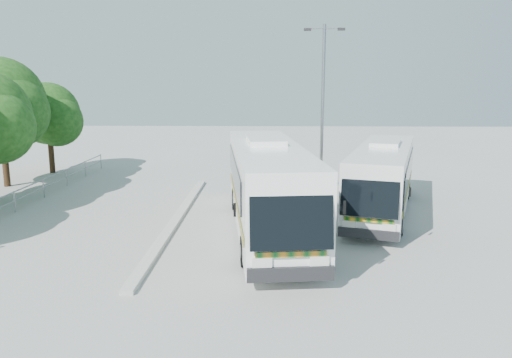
{
  "coord_description": "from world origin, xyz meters",
  "views": [
    {
      "loc": [
        1.68,
        -19.0,
        5.86
      ],
      "look_at": [
        1.14,
        2.06,
        1.8
      ],
      "focal_mm": 35.0,
      "sensor_mm": 36.0,
      "label": 1
    }
  ],
  "objects_px": {
    "tree_far_e": "(49,114)",
    "tree_far_d": "(1,102)",
    "coach_main": "(268,184)",
    "coach_adjacent": "(383,176)",
    "lamppost": "(323,100)"
  },
  "relations": [
    {
      "from": "coach_adjacent",
      "to": "lamppost",
      "type": "xyz_separation_m",
      "value": [
        -2.29,
        5.05,
        3.27
      ]
    },
    {
      "from": "coach_adjacent",
      "to": "tree_far_e",
      "type": "bearing_deg",
      "value": 170.91
    },
    {
      "from": "coach_main",
      "to": "lamppost",
      "type": "bearing_deg",
      "value": 63.81
    },
    {
      "from": "tree_far_d",
      "to": "tree_far_e",
      "type": "xyz_separation_m",
      "value": [
        0.68,
        4.5,
        -0.93
      ]
    },
    {
      "from": "tree_far_e",
      "to": "lamppost",
      "type": "relative_size",
      "value": 0.66
    },
    {
      "from": "tree_far_e",
      "to": "tree_far_d",
      "type": "bearing_deg",
      "value": -98.63
    },
    {
      "from": "coach_main",
      "to": "lamppost",
      "type": "xyz_separation_m",
      "value": [
        2.96,
        8.18,
        3.04
      ]
    },
    {
      "from": "tree_far_d",
      "to": "coach_adjacent",
      "type": "xyz_separation_m",
      "value": [
        20.21,
        -5.26,
        -3.15
      ]
    },
    {
      "from": "lamppost",
      "to": "coach_main",
      "type": "bearing_deg",
      "value": -106.35
    },
    {
      "from": "lamppost",
      "to": "tree_far_d",
      "type": "bearing_deg",
      "value": -177.09
    },
    {
      "from": "tree_far_e",
      "to": "coach_main",
      "type": "height_order",
      "value": "tree_far_e"
    },
    {
      "from": "tree_far_e",
      "to": "lamppost",
      "type": "distance_m",
      "value": 17.9
    },
    {
      "from": "tree_far_d",
      "to": "coach_main",
      "type": "height_order",
      "value": "tree_far_d"
    },
    {
      "from": "tree_far_e",
      "to": "coach_main",
      "type": "distance_m",
      "value": 19.33
    },
    {
      "from": "tree_far_e",
      "to": "coach_adjacent",
      "type": "xyz_separation_m",
      "value": [
        19.53,
        -9.76,
        -2.23
      ]
    }
  ]
}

